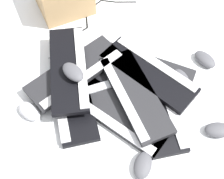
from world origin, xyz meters
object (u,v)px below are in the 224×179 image
(keyboard_7, at_px, (135,94))
(mouse_5, at_px, (29,111))
(mouse_1, at_px, (73,72))
(mouse_2, at_px, (218,130))
(mouse_0, at_px, (205,59))
(mouse_4, at_px, (181,79))
(mouse_3, at_px, (143,165))
(keyboard_2, at_px, (118,114))
(keyboard_1, at_px, (72,96))
(keyboard_8, at_px, (69,68))
(keyboard_5, at_px, (149,73))
(keyboard_0, at_px, (91,81))
(keyboard_3, at_px, (156,106))
(keyboard_4, at_px, (144,69))
(keyboard_6, at_px, (75,72))

(keyboard_7, relative_size, mouse_5, 4.16)
(mouse_1, bearing_deg, keyboard_7, -146.31)
(keyboard_7, xyz_separation_m, mouse_2, (-0.30, -0.20, -0.02))
(mouse_0, xyz_separation_m, mouse_4, (-0.03, 0.16, 0.00))
(mouse_3, bearing_deg, keyboard_2, 38.64)
(keyboard_1, distance_m, keyboard_8, 0.12)
(mouse_1, bearing_deg, mouse_0, -118.78)
(keyboard_5, relative_size, keyboard_7, 1.01)
(keyboard_5, height_order, mouse_0, keyboard_5)
(mouse_5, bearing_deg, keyboard_0, 71.53)
(keyboard_5, distance_m, mouse_0, 0.28)
(keyboard_1, height_order, keyboard_8, keyboard_8)
(mouse_1, distance_m, mouse_3, 0.46)
(mouse_2, xyz_separation_m, mouse_5, (0.48, 0.60, 0.00))
(keyboard_3, distance_m, mouse_2, 0.26)
(keyboard_1, bearing_deg, mouse_5, 82.29)
(keyboard_4, distance_m, mouse_0, 0.29)
(keyboard_0, bearing_deg, keyboard_7, -147.11)
(keyboard_4, height_order, mouse_2, mouse_2)
(mouse_0, bearing_deg, mouse_1, -115.80)
(mouse_1, height_order, mouse_2, mouse_1)
(keyboard_4, relative_size, keyboard_6, 0.97)
(keyboard_2, height_order, keyboard_7, keyboard_7)
(keyboard_4, distance_m, mouse_5, 0.53)
(keyboard_0, relative_size, mouse_5, 4.20)
(keyboard_0, xyz_separation_m, mouse_1, (0.02, 0.07, 0.10))
(keyboard_4, relative_size, keyboard_7, 0.98)
(keyboard_5, distance_m, mouse_1, 0.33)
(mouse_5, bearing_deg, mouse_4, 53.29)
(keyboard_2, xyz_separation_m, mouse_5, (0.20, 0.30, 0.01))
(keyboard_7, xyz_separation_m, mouse_5, (0.17, 0.40, -0.02))
(keyboard_8, bearing_deg, mouse_0, -113.57)
(keyboard_4, height_order, keyboard_5, keyboard_5)
(mouse_1, height_order, mouse_3, mouse_1)
(mouse_2, bearing_deg, mouse_1, 158.71)
(keyboard_2, xyz_separation_m, mouse_2, (-0.27, -0.30, 0.01))
(keyboard_0, distance_m, keyboard_8, 0.11)
(mouse_5, bearing_deg, keyboard_5, 58.90)
(keyboard_6, bearing_deg, mouse_2, -146.31)
(keyboard_7, bearing_deg, mouse_3, 152.08)
(keyboard_4, bearing_deg, mouse_4, -141.78)
(keyboard_8, distance_m, mouse_1, 0.06)
(mouse_0, relative_size, mouse_1, 1.00)
(keyboard_6, bearing_deg, mouse_5, 102.82)
(mouse_1, bearing_deg, keyboard_2, -169.78)
(keyboard_0, bearing_deg, mouse_5, 90.08)
(keyboard_1, bearing_deg, mouse_3, -168.53)
(mouse_0, distance_m, mouse_4, 0.16)
(keyboard_1, xyz_separation_m, mouse_3, (-0.41, -0.08, 0.01))
(keyboard_3, xyz_separation_m, mouse_4, (0.05, -0.17, 0.01))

